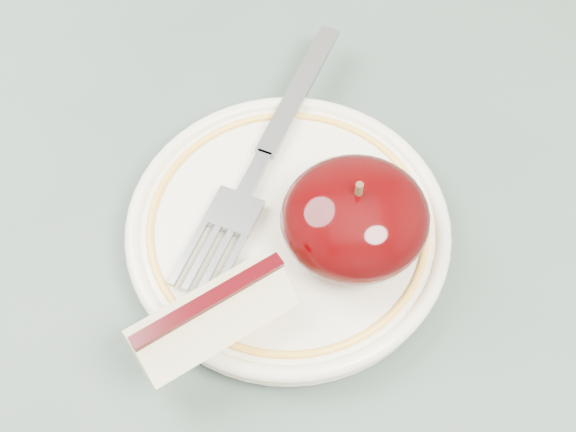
{
  "coord_description": "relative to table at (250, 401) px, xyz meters",
  "views": [
    {
      "loc": [
        0.0,
        -0.16,
        1.15
      ],
      "look_at": [
        0.03,
        0.06,
        0.78
      ],
      "focal_mm": 50.0,
      "sensor_mm": 36.0,
      "label": 1
    }
  ],
  "objects": [
    {
      "name": "table",
      "position": [
        0.0,
        0.0,
        0.0
      ],
      "size": [
        0.9,
        0.9,
        0.75
      ],
      "color": "brown",
      "rests_on": "ground"
    },
    {
      "name": "plate",
      "position": [
        0.03,
        0.06,
        0.1
      ],
      "size": [
        0.18,
        0.18,
        0.02
      ],
      "color": "#EDE1C7",
      "rests_on": "table"
    },
    {
      "name": "apple_half",
      "position": [
        0.07,
        0.05,
        0.13
      ],
      "size": [
        0.08,
        0.07,
        0.06
      ],
      "color": "black",
      "rests_on": "plate"
    },
    {
      "name": "apple_wedge",
      "position": [
        -0.01,
        0.01,
        0.12
      ],
      "size": [
        0.09,
        0.07,
        0.04
      ],
      "rotation": [
        0.0,
        0.0,
        0.43
      ],
      "color": "beige",
      "rests_on": "plate"
    },
    {
      "name": "fork",
      "position": [
        0.03,
        0.11,
        0.11
      ],
      "size": [
        0.12,
        0.18,
        0.0
      ],
      "rotation": [
        0.0,
        0.0,
        1.03
      ],
      "color": "#909398",
      "rests_on": "plate"
    }
  ]
}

